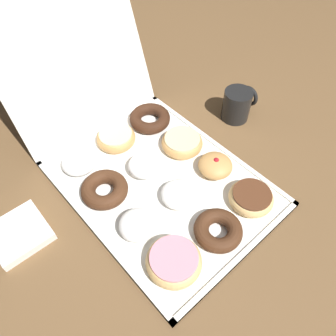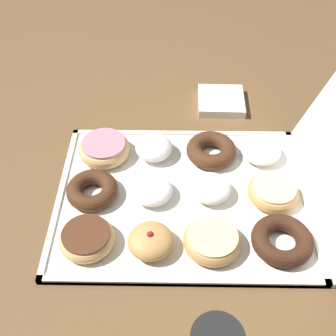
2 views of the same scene
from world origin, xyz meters
name	(u,v)px [view 2 (image 2 of 2)]	position (x,y,z in m)	size (l,w,h in m)	color
ground_plane	(182,199)	(0.00, 0.00, 0.00)	(3.00, 3.00, 0.00)	brown
donut_box	(182,198)	(0.00, 0.00, 0.01)	(0.41, 0.53, 0.01)	white
pink_frosted_donut_0	(104,149)	(-0.12, -0.18, 0.03)	(0.12, 0.12, 0.04)	#E5B770
chocolate_cake_ring_donut_1	(92,191)	(0.00, -0.19, 0.03)	(0.11, 0.11, 0.03)	#472816
chocolate_frosted_donut_2	(87,238)	(0.12, -0.18, 0.03)	(0.11, 0.11, 0.03)	#E5B770
powdered_filled_donut_3	(154,147)	(-0.13, -0.06, 0.03)	(0.09, 0.09, 0.05)	white
powdered_filled_donut_4	(152,190)	(0.00, -0.06, 0.03)	(0.09, 0.09, 0.04)	white
jelly_filled_donut_5	(151,241)	(0.13, -0.06, 0.03)	(0.09, 0.09, 0.05)	tan
chocolate_cake_ring_donut_6	(211,150)	(-0.12, 0.07, 0.03)	(0.11, 0.11, 0.04)	#472816
powdered_filled_donut_7	(211,188)	(-0.01, 0.06, 0.03)	(0.08, 0.08, 0.04)	white
glazed_ring_donut_8	(212,240)	(0.12, 0.06, 0.03)	(0.11, 0.11, 0.04)	tan
powdered_filled_donut_9	(261,150)	(-0.12, 0.18, 0.03)	(0.09, 0.09, 0.04)	white
glazed_ring_donut_10	(273,191)	(0.00, 0.19, 0.03)	(0.11, 0.11, 0.03)	tan
chocolate_cake_ring_donut_11	(282,240)	(0.12, 0.19, 0.03)	(0.12, 0.12, 0.03)	#381E11
napkin_stack	(221,101)	(-0.33, 0.11, 0.01)	(0.12, 0.12, 0.02)	white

